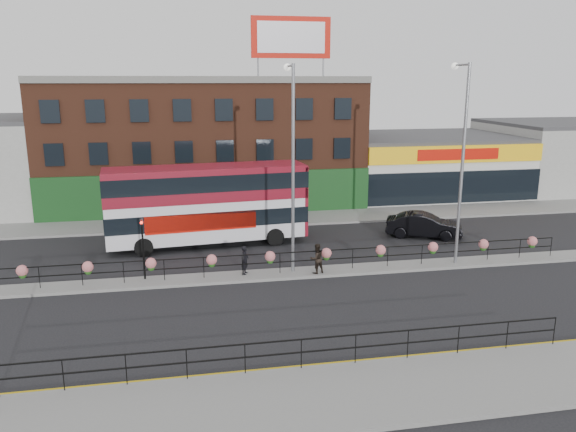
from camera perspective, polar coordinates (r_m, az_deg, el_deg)
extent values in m
plane|color=black|center=(30.18, 1.06, -5.94)|extent=(120.00, 120.00, 0.00)
cube|color=gray|center=(19.64, 8.56, -17.30)|extent=(60.00, 4.00, 0.15)
cube|color=gray|center=(41.49, -2.31, -0.37)|extent=(60.00, 4.00, 0.15)
cube|color=gray|center=(30.16, 1.07, -5.81)|extent=(60.00, 1.60, 0.15)
cube|color=gold|center=(21.57, 6.49, -14.42)|extent=(60.00, 0.10, 0.01)
cube|color=gold|center=(21.42, 6.64, -14.64)|extent=(60.00, 0.10, 0.01)
cube|color=brown|center=(48.14, -8.54, 7.40)|extent=(25.00, 12.00, 10.00)
cube|color=#3F3F42|center=(47.86, -8.77, 13.54)|extent=(25.00, 12.00, 0.30)
cube|color=#123D15|center=(42.63, -8.04, 2.13)|extent=(25.00, 0.25, 3.40)
cube|color=silver|center=(53.13, 13.73, 5.02)|extent=(15.00, 12.00, 5.00)
cube|color=#3F3F42|center=(52.81, 13.89, 7.86)|extent=(15.00, 12.00, 0.30)
cube|color=yellow|center=(47.47, 16.86, 6.03)|extent=(15.00, 0.25, 1.40)
cube|color=#C01104|center=(47.37, 16.92, 6.01)|extent=(7.00, 0.10, 0.90)
cube|color=black|center=(47.88, 16.63, 2.83)|extent=(15.00, 0.25, 2.60)
cube|color=#9C9D98|center=(60.64, 26.63, 5.47)|extent=(14.50, 12.00, 6.00)
cube|color=#3F3F42|center=(60.35, 26.95, 8.43)|extent=(14.50, 12.00, 0.30)
cube|color=#C01104|center=(43.74, 0.31, 17.69)|extent=(6.00, 0.25, 3.00)
cube|color=silver|center=(43.60, 0.35, 17.71)|extent=(5.10, 0.04, 2.25)
cylinder|color=gray|center=(43.23, -3.06, 14.80)|extent=(0.12, 0.12, 1.40)
cylinder|color=gray|center=(44.19, 3.60, 14.77)|extent=(0.12, 0.12, 1.40)
cube|color=black|center=(29.79, 1.08, -3.68)|extent=(30.00, 0.05, 0.05)
cube|color=black|center=(29.94, 1.07, -4.58)|extent=(30.00, 0.05, 0.05)
cylinder|color=black|center=(30.24, -23.95, -5.73)|extent=(0.04, 0.04, 1.10)
cylinder|color=black|center=(29.83, -20.20, -5.63)|extent=(0.04, 0.04, 1.10)
cylinder|color=black|center=(29.55, -16.36, -5.52)|extent=(0.04, 0.04, 1.10)
cylinder|color=black|center=(29.41, -12.47, -5.37)|extent=(0.04, 0.04, 1.10)
cylinder|color=black|center=(29.39, -8.56, -5.20)|extent=(0.04, 0.04, 1.10)
cylinder|color=black|center=(29.52, -4.66, -5.01)|extent=(0.04, 0.04, 1.10)
cylinder|color=black|center=(29.78, -0.82, -4.80)|extent=(0.04, 0.04, 1.10)
cylinder|color=black|center=(30.17, 2.94, -4.57)|extent=(0.04, 0.04, 1.10)
cylinder|color=black|center=(30.68, 6.58, -4.32)|extent=(0.04, 0.04, 1.10)
cylinder|color=black|center=(31.32, 10.09, -4.08)|extent=(0.04, 0.04, 1.10)
cylinder|color=black|center=(32.06, 13.44, -3.82)|extent=(0.04, 0.04, 1.10)
cylinder|color=black|center=(32.92, 16.63, -3.57)|extent=(0.04, 0.04, 1.10)
cylinder|color=black|center=(33.86, 19.65, -3.32)|extent=(0.04, 0.04, 1.10)
cylinder|color=black|center=(34.90, 22.49, -3.08)|extent=(0.04, 0.04, 1.10)
cylinder|color=black|center=(36.02, 25.16, -2.84)|extent=(0.04, 0.04, 1.10)
sphere|color=#C4696B|center=(30.31, -25.40, -5.04)|extent=(0.56, 0.56, 0.56)
sphere|color=#235718|center=(30.38, -25.36, -5.45)|extent=(0.36, 0.36, 0.36)
sphere|color=#C4696B|center=(29.66, -19.68, -4.89)|extent=(0.56, 0.56, 0.56)
sphere|color=#235718|center=(29.73, -19.64, -5.31)|extent=(0.36, 0.36, 0.36)
sphere|color=#C4696B|center=(29.31, -13.76, -4.68)|extent=(0.56, 0.56, 0.56)
sphere|color=#235718|center=(29.38, -13.73, -5.11)|extent=(0.36, 0.36, 0.36)
sphere|color=#C4696B|center=(29.28, -7.77, -4.42)|extent=(0.56, 0.56, 0.56)
sphere|color=#235718|center=(29.36, -7.75, -4.85)|extent=(0.36, 0.36, 0.36)
sphere|color=#C4696B|center=(29.57, -1.83, -4.12)|extent=(0.56, 0.56, 0.56)
sphere|color=#235718|center=(29.64, -1.83, -4.54)|extent=(0.36, 0.36, 0.36)
sphere|color=#C4696B|center=(30.17, 3.92, -3.78)|extent=(0.56, 0.56, 0.56)
sphere|color=#235718|center=(30.24, 3.92, -4.20)|extent=(0.36, 0.36, 0.36)
sphere|color=#C4696B|center=(31.06, 9.40, -3.43)|extent=(0.56, 0.56, 0.56)
sphere|color=#235718|center=(31.12, 9.38, -3.83)|extent=(0.36, 0.36, 0.36)
sphere|color=#C4696B|center=(32.21, 14.52, -3.06)|extent=(0.56, 0.56, 0.56)
sphere|color=#235718|center=(32.28, 14.49, -3.45)|extent=(0.36, 0.36, 0.36)
sphere|color=#C4696B|center=(33.60, 19.25, -2.71)|extent=(0.56, 0.56, 0.56)
sphere|color=#235718|center=(33.67, 19.22, -3.08)|extent=(0.36, 0.36, 0.36)
sphere|color=#C4696B|center=(35.21, 23.57, -2.36)|extent=(0.56, 0.56, 0.56)
sphere|color=#235718|center=(35.27, 23.54, -2.72)|extent=(0.36, 0.36, 0.36)
cube|color=black|center=(20.20, 1.37, -12.42)|extent=(20.00, 0.05, 0.05)
cube|color=black|center=(20.42, 1.36, -13.67)|extent=(20.00, 0.05, 0.05)
cylinder|color=black|center=(20.51, -21.88, -14.78)|extent=(0.04, 0.04, 1.10)
cylinder|color=black|center=(20.20, -16.12, -14.75)|extent=(0.04, 0.04, 1.10)
cylinder|color=black|center=(20.08, -10.25, -14.58)|extent=(0.04, 0.04, 1.10)
cylinder|color=black|center=(20.16, -4.38, -14.26)|extent=(0.04, 0.04, 1.10)
cylinder|color=black|center=(20.44, 1.36, -13.81)|extent=(0.04, 0.04, 1.10)
cylinder|color=black|center=(20.91, 6.87, -13.24)|extent=(0.04, 0.04, 1.10)
cylinder|color=black|center=(21.55, 12.08, -12.60)|extent=(0.04, 0.04, 1.10)
cylinder|color=black|center=(22.36, 16.92, -11.91)|extent=(0.04, 0.04, 1.10)
cylinder|color=black|center=(23.31, 21.37, -11.20)|extent=(0.04, 0.04, 1.10)
cylinder|color=black|center=(24.39, 25.43, -10.49)|extent=(0.04, 0.04, 1.10)
cube|color=silver|center=(35.18, -8.23, 1.28)|extent=(12.43, 3.93, 4.44)
cube|color=maroon|center=(34.93, -8.30, 3.32)|extent=(12.49, 3.99, 2.00)
cube|color=black|center=(35.36, -8.19, 0.05)|extent=(12.52, 4.02, 1.00)
cube|color=black|center=(34.91, -8.31, 3.59)|extent=(12.54, 4.04, 1.00)
cube|color=maroon|center=(34.77, -8.35, 4.91)|extent=(12.43, 3.93, 0.13)
cube|color=maroon|center=(36.48, 1.23, 1.86)|extent=(0.47, 2.84, 4.44)
cube|color=#C01104|center=(33.94, -8.77, -0.64)|extent=(6.64, 0.68, 1.11)
cylinder|color=black|center=(34.06, -14.45, -3.11)|extent=(1.14, 0.44, 1.11)
cylinder|color=black|center=(36.73, -14.61, -1.90)|extent=(1.14, 0.44, 1.11)
cylinder|color=black|center=(35.13, -1.32, -2.15)|extent=(1.14, 0.44, 1.11)
cylinder|color=black|center=(37.73, -2.40, -1.04)|extent=(1.14, 0.44, 1.11)
imported|color=black|center=(38.03, 13.64, -0.92)|extent=(5.41, 6.18, 1.61)
imported|color=black|center=(29.67, -4.39, -4.47)|extent=(0.78, 0.71, 1.53)
imported|color=black|center=(29.71, 2.93, -4.33)|extent=(1.12, 1.04, 1.62)
cylinder|color=gray|center=(28.89, 0.52, 4.52)|extent=(0.17, 0.17, 10.77)
cylinder|color=gray|center=(29.33, 0.22, 15.01)|extent=(0.11, 1.62, 0.11)
sphere|color=silver|center=(30.12, -0.08, 14.87)|extent=(0.39, 0.39, 0.39)
cylinder|color=gray|center=(31.73, 17.28, 4.81)|extent=(0.17, 0.17, 10.87)
cylinder|color=gray|center=(32.13, 17.28, 14.46)|extent=(0.11, 1.63, 0.11)
sphere|color=silver|center=(32.86, 16.59, 14.38)|extent=(0.39, 0.39, 0.39)
cylinder|color=black|center=(29.53, -14.49, -3.27)|extent=(0.10, 0.10, 3.20)
imported|color=black|center=(29.11, -14.68, -0.25)|extent=(0.15, 0.18, 0.90)
sphere|color=#FF190C|center=(29.04, -14.67, -0.66)|extent=(0.14, 0.14, 0.14)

